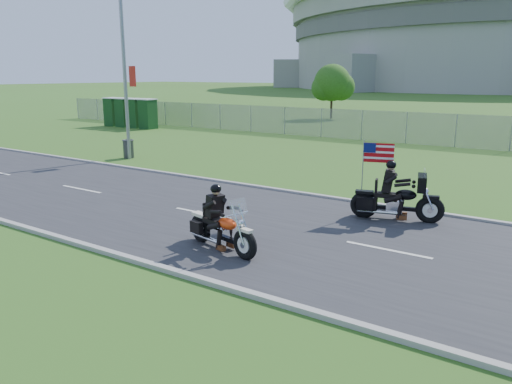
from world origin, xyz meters
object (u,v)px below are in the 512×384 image
Objects in this scene: porta_toilet_b at (136,114)px; motorcycle_follow at (396,201)px; porta_toilet_a at (148,114)px; trash_can at (128,149)px; porta_toilet_c at (124,113)px; porta_toilet_d at (113,112)px; motorcycle_lead at (221,230)px; streetlight at (127,47)px.

porta_toilet_b is 30.25m from motorcycle_follow.
trash_can is (9.74, -10.82, -0.68)m from porta_toilet_a.
porta_toilet_d is at bearing 180.00° from porta_toilet_c.
motorcycle_lead is at bearing -35.81° from porta_toilet_d.
porta_toilet_a is 4.20m from porta_toilet_d.
porta_toilet_c is 16.58m from trash_can.
porta_toilet_d is at bearing 142.18° from trash_can.
streetlight is 16.33m from porta_toilet_b.
trash_can is (-12.77, 8.45, -0.07)m from motorcycle_lead.
trash_can is (12.54, -10.82, -0.68)m from porta_toilet_c.
porta_toilet_a is at bearing 0.00° from porta_toilet_b.
streetlight is 4.35× the size of porta_toilet_c.
streetlight is 15.94m from motorcycle_lead.
streetlight is 4.35× the size of porta_toilet_a.
motorcycle_lead reaches higher than trash_can.
porta_toilet_b is 1.40m from porta_toilet_c.
streetlight is at bearing 150.70° from motorcycle_follow.
trash_can is (-15.52, 3.46, -0.16)m from motorcycle_follow.
trash_can is at bearing -37.82° from porta_toilet_d.
porta_toilet_c is (-2.80, 0.00, 0.00)m from porta_toilet_a.
streetlight is at bearing 159.02° from motorcycle_lead.
motorcycle_follow is (28.06, -14.28, -0.52)m from porta_toilet_c.
porta_toilet_b is 1.00× the size of porta_toilet_c.
porta_toilet_b is at bearing 0.00° from porta_toilet_d.
motorcycle_follow is at bearing -12.57° from trash_can.
streetlight is at bearing -47.09° from porta_toilet_a.
porta_toilet_b and porta_toilet_c have the same top height.
motorcycle_lead is (12.49, -8.49, -5.11)m from streetlight.
porta_toilet_c is (-12.82, 10.78, -4.49)m from streetlight.
motorcycle_follow is at bearing -25.87° from porta_toilet_d.
trash_can is at bearing -48.01° from porta_toilet_a.
porta_toilet_a is 29.64m from motorcycle_lead.
porta_toilet_c is 1.40m from porta_toilet_d.
porta_toilet_c is 31.82m from motorcycle_lead.
motorcycle_lead is (23.91, -19.27, -0.62)m from porta_toilet_b.
streetlight reaches higher than porta_toilet_c.
motorcycle_follow reaches higher than trash_can.
porta_toilet_c is at bearing 180.00° from porta_toilet_a.
porta_toilet_d is 0.93× the size of motorcycle_lead.
motorcycle_lead is 15.31m from trash_can.
porta_toilet_d reaches higher than motorcycle_follow.
streetlight reaches higher than porta_toilet_a.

